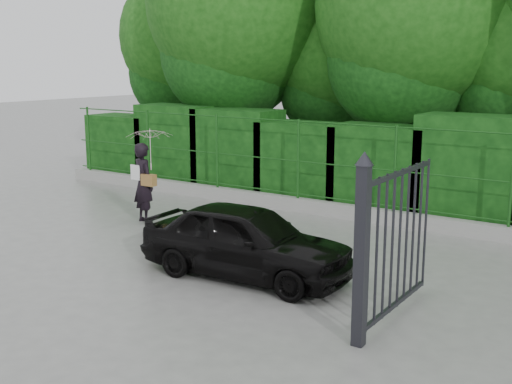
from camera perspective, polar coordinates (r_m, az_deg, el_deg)
The scene contains 8 objects.
ground at distance 11.45m, azimuth -9.61°, elevation -5.68°, with size 80.00×80.00×0.00m, color gray.
kerb at distance 14.87m, azimuth 2.39°, elevation -0.93°, with size 14.00×0.25×0.30m, color #9E9E99.
fence at distance 14.57m, azimuth 3.17°, elevation 3.00°, with size 14.13×0.06×1.80m.
hedge at distance 15.56m, azimuth 4.36°, elevation 2.86°, with size 14.20×1.20×2.28m.
trees at distance 16.93m, azimuth 11.96°, elevation 15.57°, with size 17.10×6.15×8.08m.
gate at distance 8.05m, azimuth 10.78°, elevation -4.33°, with size 0.22×2.33×2.36m.
woman at distance 13.57m, azimuth -9.61°, elevation 2.72°, with size 0.99×0.98×2.00m.
car at distance 10.12m, azimuth -0.88°, elevation -4.34°, with size 1.39×3.46×1.18m, color black.
Camera 1 is at (7.62, -7.86, 3.36)m, focal length 45.00 mm.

